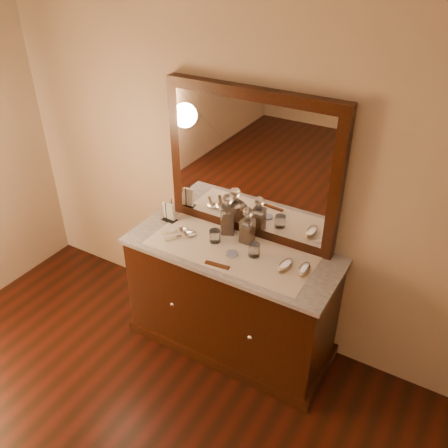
% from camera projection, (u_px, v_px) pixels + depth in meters
% --- Properties ---
extents(dresser_cabinet, '(1.40, 0.55, 0.82)m').
position_uv_depth(dresser_cabinet, '(231.00, 300.00, 3.32)').
color(dresser_cabinet, black).
rests_on(dresser_cabinet, floor).
extents(dresser_plinth, '(1.46, 0.59, 0.08)m').
position_uv_depth(dresser_plinth, '(231.00, 337.00, 3.52)').
color(dresser_plinth, black).
rests_on(dresser_plinth, floor).
extents(knob_left, '(0.04, 0.04, 0.04)m').
position_uv_depth(knob_left, '(173.00, 304.00, 3.22)').
color(knob_left, silver).
rests_on(knob_left, dresser_cabinet).
extents(knob_right, '(0.04, 0.04, 0.04)m').
position_uv_depth(knob_right, '(250.00, 337.00, 2.97)').
color(knob_right, silver).
rests_on(knob_right, dresser_cabinet).
extents(marble_top, '(1.44, 0.59, 0.03)m').
position_uv_depth(marble_top, '(232.00, 251.00, 3.10)').
color(marble_top, silver).
rests_on(marble_top, dresser_cabinet).
extents(mirror_frame, '(1.20, 0.08, 1.00)m').
position_uv_depth(mirror_frame, '(251.00, 166.00, 3.00)').
color(mirror_frame, black).
rests_on(mirror_frame, marble_top).
extents(mirror_glass, '(1.06, 0.01, 0.86)m').
position_uv_depth(mirror_glass, '(249.00, 168.00, 2.97)').
color(mirror_glass, white).
rests_on(mirror_glass, marble_top).
extents(lace_runner, '(1.10, 0.45, 0.00)m').
position_uv_depth(lace_runner, '(230.00, 250.00, 3.07)').
color(lace_runner, white).
rests_on(lace_runner, marble_top).
extents(pin_dish, '(0.09, 0.09, 0.01)m').
position_uv_depth(pin_dish, '(232.00, 254.00, 3.03)').
color(pin_dish, silver).
rests_on(pin_dish, lace_runner).
extents(comb, '(0.16, 0.05, 0.01)m').
position_uv_depth(comb, '(217.00, 265.00, 2.93)').
color(comb, brown).
rests_on(comb, lace_runner).
extents(napkin_rack, '(0.11, 0.07, 0.16)m').
position_uv_depth(napkin_rack, '(169.00, 213.00, 3.35)').
color(napkin_rack, black).
rests_on(napkin_rack, marble_top).
extents(decanter_left, '(0.12, 0.12, 0.30)m').
position_uv_depth(decanter_left, '(228.00, 218.00, 3.19)').
color(decanter_left, brown).
rests_on(decanter_left, lace_runner).
extents(decanter_right, '(0.08, 0.08, 0.26)m').
position_uv_depth(decanter_right, '(247.00, 229.00, 3.10)').
color(decanter_right, brown).
rests_on(decanter_right, lace_runner).
extents(brush_near, '(0.07, 0.15, 0.04)m').
position_uv_depth(brush_near, '(285.00, 266.00, 2.90)').
color(brush_near, tan).
rests_on(brush_near, lace_runner).
extents(brush_far, '(0.07, 0.15, 0.04)m').
position_uv_depth(brush_far, '(304.00, 270.00, 2.86)').
color(brush_far, tan).
rests_on(brush_far, lace_runner).
extents(hand_mirror_outer, '(0.16, 0.17, 0.02)m').
position_uv_depth(hand_mirror_outer, '(180.00, 230.00, 3.25)').
color(hand_mirror_outer, silver).
rests_on(hand_mirror_outer, lace_runner).
extents(hand_mirror_inner, '(0.18, 0.22, 0.02)m').
position_uv_depth(hand_mirror_inner, '(186.00, 235.00, 3.20)').
color(hand_mirror_inner, silver).
rests_on(hand_mirror_inner, lace_runner).
extents(tumblers, '(0.37, 0.09, 0.09)m').
position_uv_depth(tumblers, '(234.00, 243.00, 3.07)').
color(tumblers, white).
rests_on(tumblers, lace_runner).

